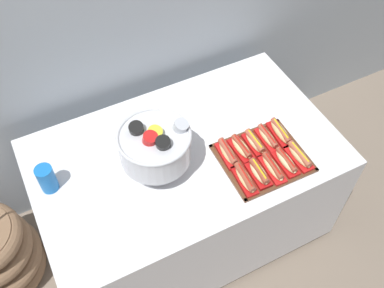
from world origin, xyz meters
TOP-DOWN VIEW (x-y plane):
  - ground_plane at (0.00, 0.00)m, footprint 10.00×10.00m
  - buffet_table at (0.00, 0.00)m, footprint 1.51×0.92m
  - serving_tray at (0.31, -0.21)m, footprint 0.41×0.37m
  - hot_dog_0 at (0.16, -0.29)m, footprint 0.07×0.18m
  - hot_dog_1 at (0.24, -0.29)m, footprint 0.07×0.16m
  - hot_dog_2 at (0.31, -0.29)m, footprint 0.07×0.19m
  - hot_dog_3 at (0.39, -0.29)m, footprint 0.06×0.17m
  - hot_dog_4 at (0.46, -0.30)m, footprint 0.07×0.17m
  - hot_dog_5 at (0.17, -0.12)m, footprint 0.07×0.17m
  - hot_dog_6 at (0.24, -0.13)m, footprint 0.07×0.16m
  - hot_dog_7 at (0.32, -0.13)m, footprint 0.06×0.16m
  - hot_dog_8 at (0.39, -0.13)m, footprint 0.06×0.16m
  - hot_dog_9 at (0.47, -0.13)m, footprint 0.08×0.19m
  - punch_bowl at (-0.16, -0.03)m, footprint 0.34×0.34m
  - cup_stack at (-0.65, 0.09)m, footprint 0.08×0.08m

SIDE VIEW (x-z plane):
  - ground_plane at x=0.00m, z-range 0.00..0.00m
  - buffet_table at x=0.00m, z-range 0.02..0.78m
  - serving_tray at x=0.31m, z-range 0.76..0.78m
  - hot_dog_2 at x=0.31m, z-range 0.77..0.82m
  - hot_dog_8 at x=0.39m, z-range 0.77..0.82m
  - hot_dog_6 at x=0.24m, z-range 0.77..0.83m
  - hot_dog_9 at x=0.47m, z-range 0.77..0.83m
  - hot_dog_7 at x=0.32m, z-range 0.77..0.83m
  - hot_dog_0 at x=0.16m, z-range 0.77..0.83m
  - hot_dog_5 at x=0.17m, z-range 0.77..0.83m
  - hot_dog_3 at x=0.39m, z-range 0.77..0.83m
  - hot_dog_1 at x=0.24m, z-range 0.77..0.83m
  - hot_dog_4 at x=0.46m, z-range 0.77..0.83m
  - cup_stack at x=-0.65m, z-range 0.76..0.91m
  - punch_bowl at x=-0.16m, z-range 0.79..1.07m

